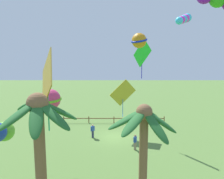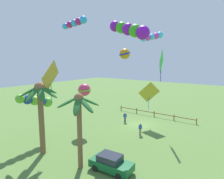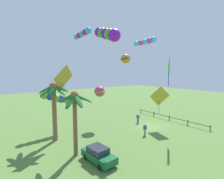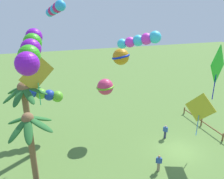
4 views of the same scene
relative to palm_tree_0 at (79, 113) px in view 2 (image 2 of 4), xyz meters
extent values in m
plane|color=#567A38|center=(1.30, -13.81, -5.21)|extent=(120.00, 120.00, 0.00)
cylinder|color=brown|center=(-0.01, 0.00, -1.93)|extent=(0.45, 0.45, 6.56)
ellipsoid|color=#236028|center=(0.90, 0.15, 1.00)|extent=(2.04, 0.89, 1.15)
ellipsoid|color=#236028|center=(0.58, 0.73, 1.02)|extent=(1.70, 1.90, 1.12)
ellipsoid|color=#236028|center=(-0.48, 0.67, 0.82)|extent=(1.50, 1.79, 1.49)
ellipsoid|color=#236028|center=(-0.85, 0.01, 0.86)|extent=(1.83, 0.59, 1.42)
ellipsoid|color=#236028|center=(-0.50, -0.78, 0.99)|extent=(1.53, 1.97, 1.17)
ellipsoid|color=#236028|center=(0.44, -0.80, 0.99)|extent=(1.47, 1.99, 1.18)
sphere|color=brown|center=(-0.01, 0.00, 1.35)|extent=(0.85, 0.85, 0.85)
cylinder|color=brown|center=(5.25, 0.41, -1.66)|extent=(0.57, 0.57, 7.10)
ellipsoid|color=#236028|center=(6.14, 0.59, 1.37)|extent=(2.07, 1.00, 1.55)
ellipsoid|color=#236028|center=(5.90, 1.16, 1.50)|extent=(1.87, 2.01, 1.30)
ellipsoid|color=#236028|center=(5.03, 1.31, 1.39)|extent=(1.09, 2.09, 1.52)
ellipsoid|color=#236028|center=(4.40, 0.82, 1.41)|extent=(2.11, 1.45, 1.47)
ellipsoid|color=#236028|center=(4.36, 0.02, 1.45)|extent=(2.15, 1.42, 1.40)
ellipsoid|color=#236028|center=(5.21, -0.59, 1.52)|extent=(0.70, 2.15, 1.26)
ellipsoid|color=#236028|center=(6.01, -0.30, 1.61)|extent=(2.04, 1.96, 1.09)
sphere|color=brown|center=(5.25, 0.41, 1.89)|extent=(1.08, 1.08, 1.08)
cube|color=brown|center=(-5.66, -19.30, -4.74)|extent=(0.12, 0.12, 0.95)
cube|color=brown|center=(-2.13, -19.30, -4.74)|extent=(0.12, 0.12, 0.95)
cube|color=brown|center=(1.39, -19.30, -4.74)|extent=(0.12, 0.12, 0.95)
cube|color=brown|center=(4.92, -19.30, -4.74)|extent=(0.12, 0.12, 0.95)
cube|color=brown|center=(8.45, -19.30, -4.74)|extent=(0.12, 0.12, 0.95)
cube|color=brown|center=(1.39, -19.30, -4.55)|extent=(14.21, 0.09, 0.11)
cube|color=#145B2D|center=(-2.65, -1.24, -4.61)|extent=(4.02, 2.00, 0.70)
cube|color=#282D38|center=(-2.50, -1.23, -3.98)|extent=(2.14, 1.65, 0.56)
cylinder|color=black|center=(-3.79, -2.11, -4.91)|extent=(0.61, 0.23, 0.60)
cylinder|color=black|center=(-3.92, -0.55, -4.91)|extent=(0.61, 0.23, 0.60)
cylinder|color=black|center=(-1.38, -1.92, -4.91)|extent=(0.61, 0.23, 0.60)
cylinder|color=black|center=(-1.51, -0.36, -4.91)|extent=(0.61, 0.23, 0.60)
cylinder|color=#2D3351|center=(3.87, -13.62, -4.79)|extent=(0.26, 0.26, 0.84)
cube|color=#2D519E|center=(3.87, -13.62, -4.10)|extent=(0.44, 0.42, 0.54)
sphere|color=tan|center=(3.87, -13.62, -3.73)|extent=(0.21, 0.21, 0.21)
cylinder|color=#2D519E|center=(4.05, -13.48, -4.15)|extent=(0.09, 0.09, 0.52)
cylinder|color=#2D519E|center=(3.69, -13.76, -4.15)|extent=(0.09, 0.09, 0.52)
cylinder|color=gray|center=(-0.67, -10.29, -4.79)|extent=(0.26, 0.26, 0.84)
cube|color=#2D519E|center=(-0.67, -10.29, -4.10)|extent=(0.37, 0.44, 0.54)
sphere|color=#A37556|center=(-0.67, -10.29, -3.73)|extent=(0.21, 0.21, 0.21)
cylinder|color=#2D519E|center=(-0.77, -10.50, -4.15)|extent=(0.09, 0.09, 0.52)
cylinder|color=#2D519E|center=(-0.57, -10.09, -4.15)|extent=(0.09, 0.09, 0.52)
sphere|color=#2A9FE9|center=(2.25, -3.03, 8.69)|extent=(0.78, 0.78, 0.78)
sphere|color=#B61A68|center=(2.75, -2.87, 8.56)|extent=(0.75, 0.75, 0.75)
sphere|color=#2A9FE9|center=(3.26, -2.72, 8.44)|extent=(0.72, 0.72, 0.72)
sphere|color=#B61A68|center=(3.77, -2.56, 8.31)|extent=(0.69, 0.69, 0.69)
sphere|color=#2A9FE9|center=(4.28, -2.40, 8.18)|extent=(0.66, 0.66, 0.66)
sphere|color=#3ACDF0|center=(-4.28, -7.15, 7.11)|extent=(0.66, 0.66, 0.66)
sphere|color=#E833D1|center=(-4.01, -6.79, 7.01)|extent=(0.63, 0.63, 0.63)
sphere|color=#3ACDF0|center=(-3.75, -6.42, 6.90)|extent=(0.61, 0.61, 0.61)
sphere|color=#E833D1|center=(-3.49, -6.06, 6.79)|extent=(0.58, 0.58, 0.58)
sphere|color=#3ACDF0|center=(-3.23, -5.69, 6.68)|extent=(0.55, 0.55, 0.55)
cube|color=gold|center=(5.11, -0.88, 3.03)|extent=(1.37, 3.08, 3.26)
cylinder|color=#1FB87C|center=(5.11, -0.88, 1.14)|extent=(0.07, 0.07, 2.16)
sphere|color=#5EB52B|center=(8.50, -2.65, -0.60)|extent=(1.25, 1.25, 1.25)
sphere|color=#1939A6|center=(8.57, -1.81, -0.37)|extent=(1.20, 1.20, 1.20)
sphere|color=#5EB52B|center=(8.63, -0.97, -0.14)|extent=(1.15, 1.15, 1.15)
sphere|color=#1939A6|center=(8.70, -0.14, 0.10)|extent=(1.10, 1.10, 1.10)
sphere|color=#5EB52B|center=(8.77, 0.70, 0.33)|extent=(1.05, 1.05, 1.05)
sphere|color=#CC3362|center=(6.91, -7.64, 0.50)|extent=(1.76, 1.76, 1.76)
torus|color=#61B01E|center=(6.91, -7.64, 0.50)|extent=(2.31, 2.32, 0.41)
cube|color=green|center=(-1.68, -14.05, 4.46)|extent=(1.66, 2.76, 3.17)
cylinder|color=#0909AA|center=(-1.68, -14.05, 2.65)|extent=(0.07, 0.07, 2.07)
cube|color=gold|center=(0.38, -14.80, -0.13)|extent=(3.14, 0.98, 3.23)
cylinder|color=#3777CB|center=(0.38, -14.80, -1.99)|extent=(0.07, 0.07, 2.12)
sphere|color=#C68216|center=(-0.46, -6.65, 5.33)|extent=(1.16, 1.16, 1.16)
torus|color=#0C26C1|center=(-0.46, -6.65, 5.33)|extent=(1.81, 1.81, 0.45)
sphere|color=purple|center=(-5.75, -0.73, 6.50)|extent=(0.98, 0.98, 0.98)
sphere|color=green|center=(-5.10, -0.81, 6.69)|extent=(0.94, 0.94, 0.94)
sphere|color=purple|center=(-4.45, -0.90, 6.87)|extent=(0.90, 0.90, 0.90)
sphere|color=green|center=(-3.80, -0.99, 7.06)|extent=(0.86, 0.86, 0.86)
sphere|color=purple|center=(-3.14, -1.07, 7.24)|extent=(0.82, 0.82, 0.82)
camera|label=1|loc=(1.60, 11.01, 4.21)|focal=35.80mm
camera|label=2|loc=(-12.18, 11.47, 4.59)|focal=30.69mm
camera|label=3|loc=(-15.96, 7.30, 3.77)|focal=26.72mm
camera|label=4|loc=(-15.17, -1.20, 8.65)|focal=36.40mm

